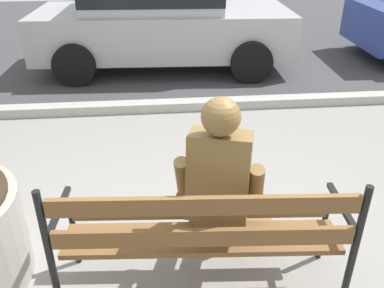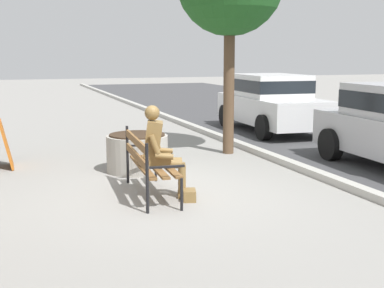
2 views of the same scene
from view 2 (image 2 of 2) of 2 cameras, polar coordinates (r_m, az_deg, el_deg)
ground_plane at (r=8.07m, az=-3.70°, el=-5.40°), size 80.00×80.00×0.00m
curb_stone at (r=9.25m, az=13.88°, el=-3.34°), size 60.00×0.20×0.12m
park_bench at (r=7.86m, az=-4.90°, el=-1.77°), size 1.83×0.66×0.95m
bronze_statue_seated at (r=7.74m, az=-3.15°, el=-0.99°), size 0.79×0.81×1.37m
concrete_planter at (r=9.59m, az=-5.93°, el=-0.95°), size 1.11×1.11×0.68m
parked_car_white at (r=14.69m, az=8.59°, el=4.64°), size 4.17×2.06×1.56m
leaning_signboard at (r=10.40m, az=-19.46°, el=0.00°), size 0.70×0.23×0.89m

